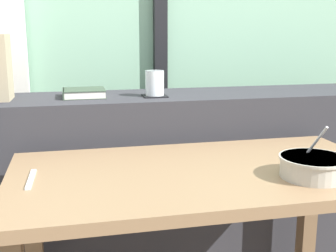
{
  "coord_description": "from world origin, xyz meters",
  "views": [
    {
      "loc": [
        -0.36,
        -1.29,
        1.12
      ],
      "look_at": [
        0.02,
        0.38,
        0.74
      ],
      "focal_mm": 46.44,
      "sensor_mm": 36.0,
      "label": 1
    }
  ],
  "objects_px": {
    "coaster_square": "(155,96)",
    "fork_utensil": "(31,179)",
    "breakfast_table": "(201,201)",
    "juice_glass": "(155,84)",
    "soup_bowl": "(313,167)",
    "closed_book": "(84,93)"
  },
  "relations": [
    {
      "from": "coaster_square",
      "to": "fork_utensil",
      "type": "xyz_separation_m",
      "value": [
        -0.47,
        -0.52,
        -0.15
      ]
    },
    {
      "from": "juice_glass",
      "to": "fork_utensil",
      "type": "xyz_separation_m",
      "value": [
        -0.47,
        -0.52,
        -0.2
      ]
    },
    {
      "from": "closed_book",
      "to": "breakfast_table",
      "type": "bearing_deg",
      "value": -59.86
    },
    {
      "from": "juice_glass",
      "to": "soup_bowl",
      "type": "bearing_deg",
      "value": -62.98
    },
    {
      "from": "breakfast_table",
      "to": "soup_bowl",
      "type": "relative_size",
      "value": 5.93
    },
    {
      "from": "breakfast_table",
      "to": "coaster_square",
      "type": "relative_size",
      "value": 12.01
    },
    {
      "from": "breakfast_table",
      "to": "fork_utensil",
      "type": "xyz_separation_m",
      "value": [
        -0.52,
        0.01,
        0.11
      ]
    },
    {
      "from": "coaster_square",
      "to": "closed_book",
      "type": "distance_m",
      "value": 0.3
    },
    {
      "from": "juice_glass",
      "to": "soup_bowl",
      "type": "xyz_separation_m",
      "value": [
        0.35,
        -0.68,
        -0.17
      ]
    },
    {
      "from": "breakfast_table",
      "to": "closed_book",
      "type": "height_order",
      "value": "closed_book"
    },
    {
      "from": "closed_book",
      "to": "soup_bowl",
      "type": "bearing_deg",
      "value": -48.78
    },
    {
      "from": "breakfast_table",
      "to": "fork_utensil",
      "type": "height_order",
      "value": "fork_utensil"
    },
    {
      "from": "juice_glass",
      "to": "fork_utensil",
      "type": "bearing_deg",
      "value": -132.0
    },
    {
      "from": "soup_bowl",
      "to": "fork_utensil",
      "type": "xyz_separation_m",
      "value": [
        -0.82,
        0.16,
        -0.03
      ]
    },
    {
      "from": "coaster_square",
      "to": "juice_glass",
      "type": "relative_size",
      "value": 0.95
    },
    {
      "from": "breakfast_table",
      "to": "closed_book",
      "type": "bearing_deg",
      "value": 120.14
    },
    {
      "from": "juice_glass",
      "to": "soup_bowl",
      "type": "relative_size",
      "value": 0.52
    },
    {
      "from": "closed_book",
      "to": "fork_utensil",
      "type": "bearing_deg",
      "value": -107.11
    },
    {
      "from": "juice_glass",
      "to": "closed_book",
      "type": "relative_size",
      "value": 0.6
    },
    {
      "from": "coaster_square",
      "to": "closed_book",
      "type": "relative_size",
      "value": 0.57
    },
    {
      "from": "juice_glass",
      "to": "fork_utensil",
      "type": "distance_m",
      "value": 0.73
    },
    {
      "from": "breakfast_table",
      "to": "juice_glass",
      "type": "bearing_deg",
      "value": 94.99
    }
  ]
}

